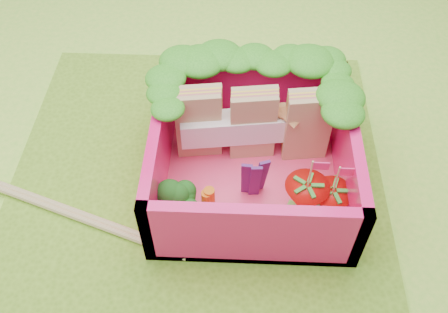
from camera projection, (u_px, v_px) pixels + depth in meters
ground at (198, 175)px, 3.57m from camera, size 14.00×14.00×0.00m
placemat at (198, 174)px, 3.55m from camera, size 2.60×2.60×0.03m
bento_floor at (251, 178)px, 3.48m from camera, size 1.30×1.30×0.05m
bento_box at (253, 155)px, 3.29m from camera, size 1.30×1.30×0.55m
lettuce_ruffle at (255, 69)px, 3.34m from camera, size 1.43×0.77×0.11m
sandwich_stack at (254, 124)px, 3.41m from camera, size 1.07×0.30×0.55m
broccoli at (182, 200)px, 3.11m from camera, size 0.33×0.33×0.25m
carrot_sticks at (208, 203)px, 3.17m from camera, size 0.09×0.08×0.25m
purple_wedges at (254, 179)px, 3.21m from camera, size 0.17×0.08×0.38m
strawberry_left at (305, 199)px, 3.16m from camera, size 0.28×0.28×0.52m
strawberry_right at (330, 203)px, 3.15m from camera, size 0.25×0.25×0.49m
snap_peas at (313, 205)px, 3.27m from camera, size 0.54×0.56×0.05m
chopsticks at (49, 205)px, 3.34m from camera, size 2.03×0.76×0.05m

